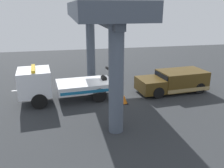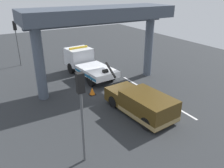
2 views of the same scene
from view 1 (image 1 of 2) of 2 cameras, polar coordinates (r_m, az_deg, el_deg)
The scene contains 8 objects.
ground_plane at distance 17.53m, azimuth -0.09°, elevation -3.01°, with size 60.00×40.00×0.10m, color #2D3033.
lane_stripe_west at distance 21.81m, azimuth 14.03°, elevation 0.85°, with size 2.60×0.16×0.01m, color silver.
lane_stripe_mid at distance 19.98m, azimuth -1.67°, elevation -0.18°, with size 2.60×0.16×0.01m, color silver.
lane_stripe_east at distance 19.87m, azimuth -18.95°, elevation -1.29°, with size 2.60×0.16×0.01m, color silver.
tow_truck_white at distance 16.73m, azimuth -12.96°, elevation 0.01°, with size 7.33×2.90×2.46m.
towed_van_green at distance 18.83m, azimuth 14.59°, elevation 0.56°, with size 5.36×2.61×1.58m.
overpass_structure at distance 16.23m, azimuth -3.06°, elevation 15.58°, with size 3.60×12.02×6.46m.
traffic_cone_orange at distance 16.14m, azimuth 2.86°, elevation -3.68°, with size 0.50×0.50×0.60m.
Camera 1 is at (3.36, 16.01, 6.25)m, focal length 38.70 mm.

